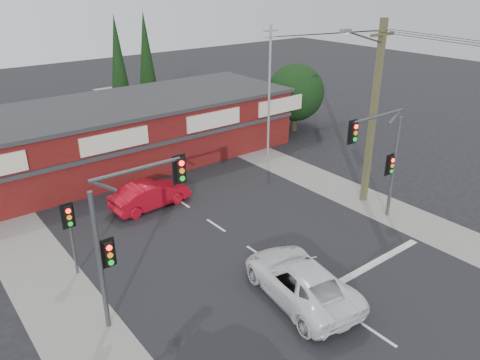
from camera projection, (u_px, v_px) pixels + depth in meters
ground at (293, 277)px, 20.12m from camera, size 120.00×120.00×0.00m
road_strip at (224, 231)px, 23.73m from camera, size 14.00×70.00×0.01m
verge_left at (55, 296)px, 18.95m from camera, size 3.00×70.00×0.02m
verge_right at (337, 188)px, 28.50m from camera, size 3.00×70.00×0.02m
stop_line at (372, 264)px, 21.00m from camera, size 6.50×0.35×0.01m
white_suv at (300, 280)px, 18.61m from camera, size 3.50×6.01×1.57m
red_sedan at (150, 195)px, 25.93m from camera, size 4.60×1.88×1.48m
lane_dashes at (342, 310)px, 18.13m from camera, size 0.12×32.11×0.01m
shop_building at (105, 136)px, 30.97m from camera, size 27.30×8.40×4.22m
tree_cluster at (293, 95)px, 38.36m from camera, size 5.90×5.10×5.50m
conifer_near at (118, 63)px, 37.21m from camera, size 1.80×1.80×9.25m
conifer_far at (146, 56)px, 40.62m from camera, size 1.80×1.80×9.25m
traffic_mast_left at (125, 224)px, 16.37m from camera, size 3.77×0.27×5.97m
traffic_mast_right at (383, 151)px, 23.11m from camera, size 3.96×0.27×5.97m
pedestal_signal at (70, 225)px, 19.44m from camera, size 0.55×0.27×3.38m
utility_pole at (372, 109)px, 24.80m from camera, size 4.38×0.59×10.00m
steel_pole at (269, 90)px, 31.95m from camera, size 1.20×0.16×9.00m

